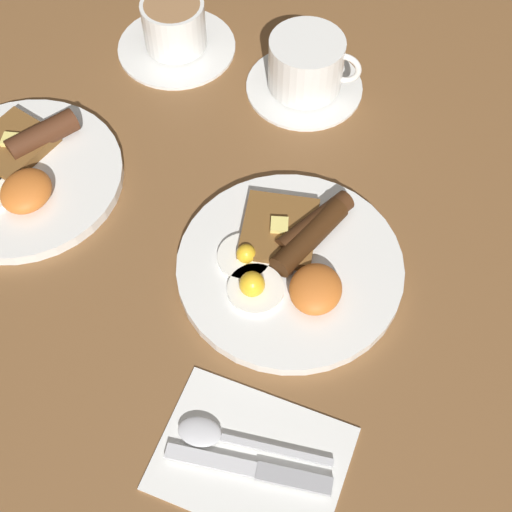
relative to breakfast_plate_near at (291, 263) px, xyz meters
name	(u,v)px	position (x,y,z in m)	size (l,w,h in m)	color
ground_plane	(290,271)	(0.00, 0.00, -0.01)	(3.00, 3.00, 0.00)	brown
breakfast_plate_near	(291,263)	(0.00, 0.00, 0.00)	(0.26, 0.26, 0.04)	white
breakfast_plate_far	(21,173)	(0.03, 0.35, 0.00)	(0.25, 0.25, 0.04)	white
teacup_near	(306,68)	(0.28, 0.06, 0.02)	(0.16, 0.16, 0.08)	white
teacup_far	(175,30)	(0.31, 0.25, 0.02)	(0.17, 0.17, 0.08)	white
napkin	(252,458)	(-0.22, -0.02, -0.01)	(0.14, 0.18, 0.01)	white
knife	(258,471)	(-0.23, -0.03, -0.01)	(0.03, 0.17, 0.01)	silver
spoon	(217,436)	(-0.21, 0.02, 0.00)	(0.03, 0.16, 0.01)	silver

